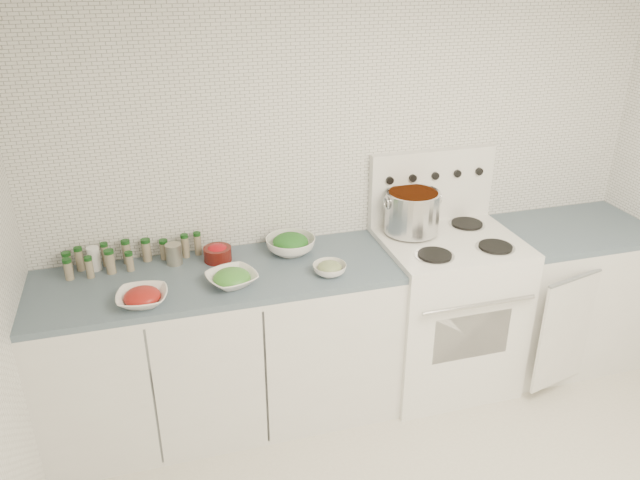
{
  "coord_description": "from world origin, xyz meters",
  "views": [
    {
      "loc": [
        -1.09,
        -1.63,
        2.41
      ],
      "look_at": [
        -0.29,
        1.14,
        1.05
      ],
      "focal_mm": 35.0,
      "sensor_mm": 36.0,
      "label": 1
    }
  ],
  "objects": [
    {
      "name": "tin_can",
      "position": [
        -1.02,
        1.37,
        0.96
      ],
      "size": [
        0.1,
        0.1,
        0.11
      ],
      "primitive_type": "cylinder",
      "rotation": [
        0.0,
        0.0,
        0.15
      ],
      "color": "gray",
      "rests_on": "counter_left"
    },
    {
      "name": "room_walls",
      "position": [
        0.0,
        0.0,
        1.56
      ],
      "size": [
        3.54,
        3.04,
        2.52
      ],
      "color": "white",
      "rests_on": "ground"
    },
    {
      "name": "counter_right",
      "position": [
        1.3,
        1.19,
        0.45
      ],
      "size": [
        0.89,
        0.72,
        0.9
      ],
      "color": "white",
      "rests_on": "ground"
    },
    {
      "name": "bowl_snowpea",
      "position": [
        -0.76,
        1.07,
        0.93
      ],
      "size": [
        0.3,
        0.3,
        0.08
      ],
      "color": "white",
      "rests_on": "counter_left"
    },
    {
      "name": "stock_pot",
      "position": [
        0.3,
        1.32,
        1.07
      ],
      "size": [
        0.33,
        0.3,
        0.23
      ],
      "rotation": [
        0.0,
        0.0,
        0.26
      ],
      "color": "silver",
      "rests_on": "stove"
    },
    {
      "name": "counter_left",
      "position": [
        -0.82,
        1.19,
        0.45
      ],
      "size": [
        1.85,
        0.62,
        0.9
      ],
      "color": "white",
      "rests_on": "ground"
    },
    {
      "name": "stove",
      "position": [
        0.48,
        1.19,
        0.5
      ],
      "size": [
        0.76,
        0.7,
        1.36
      ],
      "color": "white",
      "rests_on": "ground"
    },
    {
      "name": "bowl_broccoli",
      "position": [
        -0.4,
        1.34,
        0.95
      ],
      "size": [
        0.34,
        0.34,
        0.11
      ],
      "color": "white",
      "rests_on": "counter_left"
    },
    {
      "name": "bowl_pepper",
      "position": [
        -0.8,
        1.35,
        0.94
      ],
      "size": [
        0.15,
        0.15,
        0.09
      ],
      "color": "#4E120D",
      "rests_on": "counter_left"
    },
    {
      "name": "bowl_zucchini",
      "position": [
        -0.27,
        1.04,
        0.93
      ],
      "size": [
        0.22,
        0.22,
        0.07
      ],
      "color": "white",
      "rests_on": "counter_left"
    },
    {
      "name": "spice_cluster",
      "position": [
        -1.27,
        1.41,
        0.96
      ],
      "size": [
        0.7,
        0.16,
        0.13
      ],
      "color": "gray",
      "rests_on": "counter_left"
    },
    {
      "name": "bowl_tomato",
      "position": [
        -1.19,
        1.01,
        0.93
      ],
      "size": [
        0.26,
        0.26,
        0.08
      ],
      "color": "white",
      "rests_on": "counter_left"
    },
    {
      "name": "salt_canister",
      "position": [
        -1.42,
        1.42,
        0.96
      ],
      "size": [
        0.07,
        0.07,
        0.13
      ],
      "primitive_type": "cylinder",
      "rotation": [
        0.0,
        0.0,
        -0.06
      ],
      "color": "white",
      "rests_on": "counter_left"
    }
  ]
}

